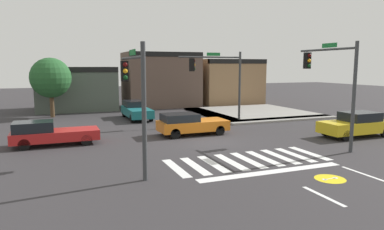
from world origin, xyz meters
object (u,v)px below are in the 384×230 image
at_px(car_yellow, 357,124).
at_px(car_red, 50,133).
at_px(car_orange, 190,124).
at_px(traffic_signal_northeast, 218,74).
at_px(car_teal, 136,110).
at_px(traffic_signal_southwest, 134,86).
at_px(roadside_tree, 51,78).
at_px(traffic_signal_southeast, 332,75).

relative_size(car_yellow, car_red, 1.00).
height_order(car_red, car_orange, car_orange).
xyz_separation_m(traffic_signal_northeast, car_teal, (-5.41, 4.59, -3.07)).
bearing_deg(car_yellow, traffic_signal_northeast, -54.22).
distance_m(traffic_signal_northeast, traffic_signal_southwest, 13.14).
xyz_separation_m(traffic_signal_northeast, traffic_signal_southwest, (-8.67, -9.87, -0.25)).
xyz_separation_m(car_teal, car_orange, (1.65, -8.20, -0.02)).
relative_size(car_red, roadside_tree, 0.91).
bearing_deg(car_yellow, car_teal, -48.42).
bearing_deg(car_teal, car_orange, 11.39).
distance_m(traffic_signal_northeast, roadside_tree, 14.45).
bearing_deg(traffic_signal_southeast, roadside_tree, 39.07).
bearing_deg(car_red, traffic_signal_southeast, -21.94).
bearing_deg(car_yellow, traffic_signal_southwest, 7.45).
bearing_deg(car_red, car_teal, 50.78).
height_order(car_teal, car_orange, car_teal).
xyz_separation_m(traffic_signal_southwest, car_red, (-3.43, 6.26, -2.87)).
xyz_separation_m(car_red, roadside_tree, (0.15, 11.71, 2.69)).
bearing_deg(car_teal, car_red, -39.22).
distance_m(car_yellow, roadside_tree, 24.07).
xyz_separation_m(traffic_signal_southeast, roadside_tree, (-14.20, 17.49, -0.52)).
relative_size(car_teal, roadside_tree, 0.94).
relative_size(traffic_signal_southwest, car_orange, 1.20).
bearing_deg(car_red, traffic_signal_northeast, 16.60).
distance_m(car_teal, car_red, 10.59).
bearing_deg(car_orange, car_yellow, -24.73).
height_order(car_teal, car_yellow, car_yellow).
distance_m(traffic_signal_southwest, roadside_tree, 18.28).
bearing_deg(car_orange, traffic_signal_northeast, 43.84).
bearing_deg(car_orange, car_teal, 101.39).
bearing_deg(traffic_signal_southwest, car_yellow, -82.55).
bearing_deg(car_yellow, car_orange, -24.73).
xyz_separation_m(car_yellow, roadside_tree, (-17.71, 16.09, 2.61)).
distance_m(traffic_signal_southeast, car_red, 15.80).
height_order(car_yellow, car_orange, car_yellow).
height_order(traffic_signal_northeast, car_red, traffic_signal_northeast).
relative_size(car_yellow, car_orange, 1.05).
distance_m(traffic_signal_southeast, car_yellow, 4.91).
relative_size(traffic_signal_northeast, roadside_tree, 1.08).
relative_size(car_teal, car_orange, 1.08).
height_order(traffic_signal_southeast, roadside_tree, traffic_signal_southeast).
xyz_separation_m(car_yellow, car_orange, (-9.51, 4.38, -0.05)).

